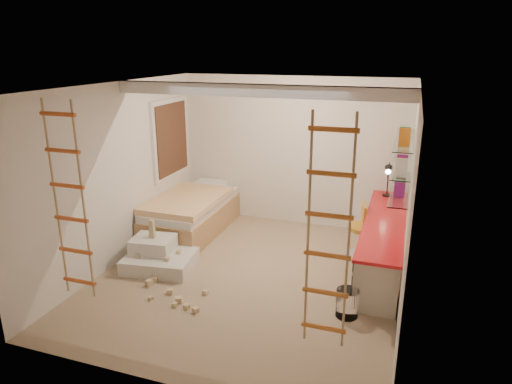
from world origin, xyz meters
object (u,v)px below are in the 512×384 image
(bed, at_px, (192,214))
(swivel_chair, at_px, (362,238))
(play_platform, at_px, (158,257))
(desk, at_px, (383,242))

(bed, distance_m, swivel_chair, 2.88)
(bed, xyz_separation_m, swivel_chair, (2.88, -0.10, -0.02))
(bed, height_order, play_platform, bed)
(swivel_chair, bearing_deg, bed, 178.03)
(bed, relative_size, swivel_chair, 2.38)
(bed, bearing_deg, desk, -6.49)
(swivel_chair, relative_size, play_platform, 0.80)
(desk, bearing_deg, swivel_chair, 140.12)
(desk, height_order, swivel_chair, swivel_chair)
(desk, relative_size, swivel_chair, 3.33)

